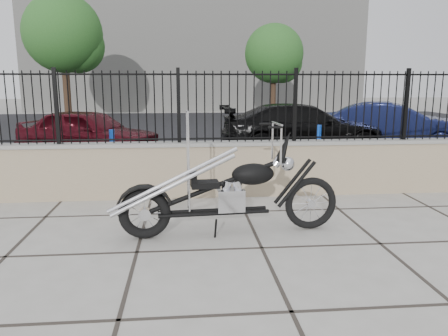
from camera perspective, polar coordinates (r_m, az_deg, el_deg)
name	(u,v)px	position (r m, az deg, el deg)	size (l,w,h in m)	color
ground_plane	(262,248)	(5.41, 4.94, -10.38)	(90.00, 90.00, 0.00)	#99968E
parking_lot	(207,131)	(17.58, -2.22, 4.85)	(30.00, 30.00, 0.00)	black
retaining_wall	(237,169)	(7.65, 1.73, -0.09)	(14.00, 0.36, 0.96)	gray
iron_fence	(238,107)	(7.51, 1.78, 8.01)	(14.00, 0.08, 1.20)	black
background_building	(196,51)	(31.52, -3.68, 15.01)	(22.00, 6.00, 8.00)	beige
chopper_motorcycle	(226,173)	(5.63, 0.28, -0.60)	(2.78, 0.49, 1.67)	black
car_red	(88,133)	(11.96, -17.30, 4.36)	(1.52, 3.78, 1.29)	#410911
car_black	(303,128)	(12.62, 10.28, 5.18)	(1.90, 4.67, 1.35)	black
car_blue	(392,126)	(13.67, 21.13, 5.12)	(1.46, 4.18, 1.38)	#0F1438
bollard_a	(113,152)	(9.78, -14.34, 2.08)	(0.12, 0.12, 0.96)	blue
bollard_b	(318,145)	(10.64, 12.21, 2.92)	(0.12, 0.12, 0.97)	blue
tree_left	(63,30)	(22.58, -20.33, 16.58)	(3.65, 3.65, 6.15)	#382619
tree_right	(274,51)	(22.47, 6.55, 14.96)	(2.90, 2.90, 4.90)	#382619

